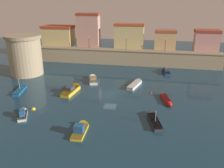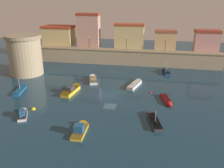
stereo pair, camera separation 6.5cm
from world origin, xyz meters
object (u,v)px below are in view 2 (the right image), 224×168
object	(u,v)px
quay_lamp_0	(89,40)
mooring_buoy_1	(151,93)
quay_lamp_1	(126,41)
moored_boat_5	(22,89)
moored_boat_6	(93,79)
moored_boat_3	(81,128)
mooring_buoy_0	(33,109)
quay_lamp_2	(165,43)
moored_boat_4	(23,113)
moored_boat_0	(167,101)
moored_boat_7	(73,89)
fortress_tower	(25,55)
moored_boat_1	(153,118)
moored_boat_2	(136,83)
moored_boat_8	(166,71)

from	to	relation	value
quay_lamp_0	mooring_buoy_1	bearing A→B (deg)	-47.76
quay_lamp_1	moored_boat_5	xyz separation A→B (m)	(-18.50, -23.42, -6.18)
moored_boat_6	moored_boat_3	bearing A→B (deg)	172.45
moored_boat_3	moored_boat_6	distance (m)	21.57
quay_lamp_0	mooring_buoy_0	xyz separation A→B (m)	(-1.18, -31.22, -6.42)
quay_lamp_2	mooring_buoy_1	world-z (taller)	quay_lamp_2
moored_boat_4	moored_boat_5	world-z (taller)	moored_boat_5
quay_lamp_1	moored_boat_6	world-z (taller)	quay_lamp_1
moored_boat_0	moored_boat_7	distance (m)	18.78
moored_boat_3	moored_boat_7	xyz separation A→B (m)	(-6.22, 14.01, 0.09)
moored_boat_0	moored_boat_5	distance (m)	29.32
fortress_tower	moored_boat_5	size ratio (longest dim) A/B	1.51
moored_boat_3	moored_boat_4	bearing A→B (deg)	73.37
quay_lamp_1	moored_boat_0	bearing A→B (deg)	-65.81
fortress_tower	mooring_buoy_1	xyz separation A→B (m)	(30.54, -6.90, -4.86)
moored_boat_3	moored_boat_6	size ratio (longest dim) A/B	0.89
quay_lamp_1	quay_lamp_2	size ratio (longest dim) A/B	1.02
moored_boat_1	moored_boat_2	world-z (taller)	moored_boat_1
moored_boat_4	mooring_buoy_0	distance (m)	2.39
moored_boat_2	moored_boat_5	distance (m)	24.06
moored_boat_6	mooring_buoy_1	world-z (taller)	moored_boat_6
moored_boat_8	moored_boat_2	bearing A→B (deg)	140.11
moored_boat_6	mooring_buoy_0	distance (m)	17.40
moored_boat_8	mooring_buoy_1	xyz separation A→B (m)	(-3.14, -14.71, -0.38)
moored_boat_8	mooring_buoy_1	bearing A→B (deg)	159.51
quay_lamp_2	moored_boat_6	world-z (taller)	quay_lamp_2
moored_boat_4	moored_boat_6	xyz separation A→B (m)	(6.75, 18.55, 0.03)
moored_boat_4	moored_boat_6	world-z (taller)	moored_boat_4
moored_boat_3	moored_boat_8	distance (m)	33.15
quay_lamp_2	moored_boat_4	bearing A→B (deg)	-124.30
quay_lamp_1	moored_boat_1	xyz separation A→B (m)	(8.44, -31.25, -6.17)
mooring_buoy_1	quay_lamp_1	bearing A→B (deg)	110.98
fortress_tower	moored_boat_1	xyz separation A→B (m)	(31.24, -17.98, -4.54)
quay_lamp_2	fortress_tower	bearing A→B (deg)	-158.27
moored_boat_4	moored_boat_7	distance (m)	12.21
moored_boat_3	moored_boat_8	bearing A→B (deg)	-24.95
moored_boat_1	quay_lamp_0	bearing A→B (deg)	16.22
quay_lamp_2	moored_boat_2	distance (m)	18.22
quay_lamp_0	moored_boat_1	distance (m)	37.09
fortress_tower	quay_lamp_2	distance (m)	35.88
quay_lamp_1	moored_boat_8	xyz separation A→B (m)	(10.88, -5.46, -6.11)
quay_lamp_0	moored_boat_0	distance (m)	32.78
quay_lamp_1	moored_boat_0	world-z (taller)	quay_lamp_1
moored_boat_1	mooring_buoy_1	size ratio (longest dim) A/B	14.55
moored_boat_0	moored_boat_1	size ratio (longest dim) A/B	0.84
moored_boat_0	moored_boat_6	bearing A→B (deg)	-134.08
moored_boat_4	mooring_buoy_0	xyz separation A→B (m)	(0.60, 2.28, -0.39)
fortress_tower	moored_boat_2	size ratio (longest dim) A/B	1.36
moored_boat_1	moored_boat_5	bearing A→B (deg)	58.68
moored_boat_6	moored_boat_7	xyz separation A→B (m)	(-2.27, -7.19, 0.08)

